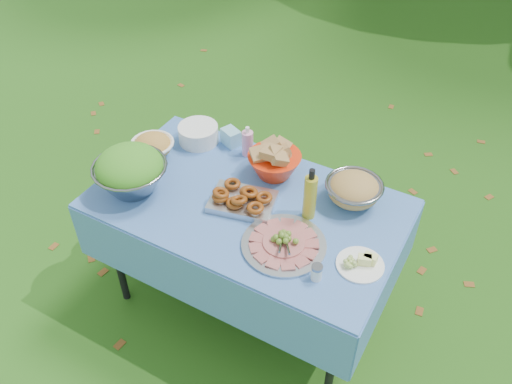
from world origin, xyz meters
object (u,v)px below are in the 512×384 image
charcuterie_platter (284,239)px  salad_bowl (130,171)px  oil_bottle (310,193)px  plate_stack (198,134)px  picnic_table (248,256)px  bread_bowl (274,160)px  pasta_bowl_steel (354,189)px

charcuterie_platter → salad_bowl: bearing=-178.1°
salad_bowl → oil_bottle: (0.82, 0.25, 0.02)m
plate_stack → oil_bottle: (0.76, -0.23, 0.09)m
charcuterie_platter → picnic_table: bearing=149.9°
bread_bowl → salad_bowl: bearing=-141.2°
salad_bowl → bread_bowl: size_ratio=1.32×
salad_bowl → bread_bowl: salad_bowl is taller
bread_bowl → pasta_bowl_steel: bread_bowl is taller
pasta_bowl_steel → oil_bottle: oil_bottle is taller
pasta_bowl_steel → picnic_table: bearing=-149.1°
picnic_table → oil_bottle: 0.60m
pasta_bowl_steel → oil_bottle: 0.25m
picnic_table → oil_bottle: (0.29, 0.06, 0.52)m
bread_bowl → pasta_bowl_steel: bearing=0.9°
pasta_bowl_steel → salad_bowl: bearing=-155.2°
picnic_table → salad_bowl: 0.75m
plate_stack → charcuterie_platter: size_ratio=0.57×
pasta_bowl_steel → charcuterie_platter: pasta_bowl_steel is taller
pasta_bowl_steel → oil_bottle: size_ratio=0.98×
salad_bowl → picnic_table: bearing=19.4°
pasta_bowl_steel → plate_stack: bearing=177.6°
charcuterie_platter → oil_bottle: 0.24m
plate_stack → bread_bowl: 0.49m
plate_stack → oil_bottle: 0.80m
picnic_table → salad_bowl: salad_bowl is taller
picnic_table → pasta_bowl_steel: (0.43, 0.26, 0.45)m
plate_stack → pasta_bowl_steel: (0.90, -0.04, 0.02)m
bread_bowl → charcuterie_platter: bearing=-57.1°
plate_stack → pasta_bowl_steel: pasta_bowl_steel is taller
pasta_bowl_steel → oil_bottle: bearing=-125.6°
charcuterie_platter → oil_bottle: (0.01, 0.22, 0.09)m
salad_bowl → oil_bottle: oil_bottle is taller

